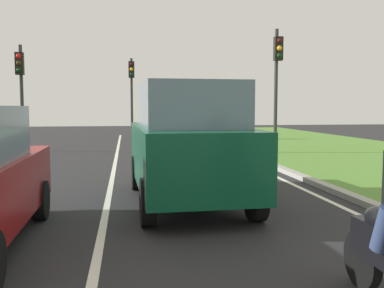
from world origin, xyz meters
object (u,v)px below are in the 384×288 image
(car_suv_ahead, at_px, (187,143))
(traffic_light_far_median, at_px, (132,84))
(traffic_light_near_right, at_px, (277,71))
(traffic_light_overhead_left, at_px, (21,81))

(car_suv_ahead, xyz_separation_m, traffic_light_far_median, (-0.81, 16.48, 1.95))
(traffic_light_near_right, height_order, traffic_light_overhead_left, traffic_light_near_right)
(traffic_light_overhead_left, distance_m, traffic_light_far_median, 7.55)
(traffic_light_near_right, distance_m, traffic_light_overhead_left, 10.31)
(traffic_light_near_right, bearing_deg, traffic_light_overhead_left, 166.67)
(traffic_light_near_right, xyz_separation_m, traffic_light_overhead_left, (-10.03, 2.38, -0.32))
(traffic_light_far_median, bearing_deg, traffic_light_near_right, -56.90)
(traffic_light_near_right, relative_size, traffic_light_far_median, 1.06)
(traffic_light_near_right, bearing_deg, traffic_light_far_median, 123.10)
(car_suv_ahead, bearing_deg, traffic_light_overhead_left, 115.49)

